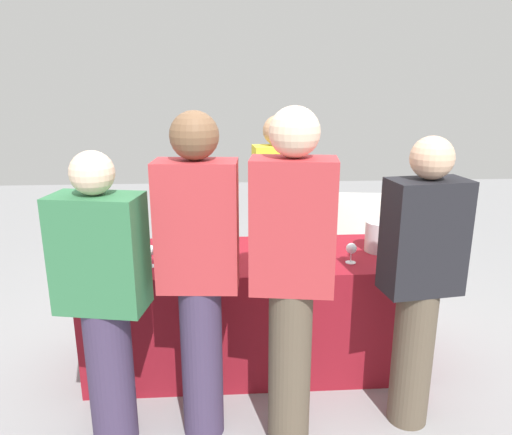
{
  "coord_description": "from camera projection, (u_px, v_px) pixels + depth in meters",
  "views": [
    {
      "loc": [
        -0.19,
        -2.95,
        1.87
      ],
      "look_at": [
        0.0,
        0.0,
        1.03
      ],
      "focal_mm": 34.03,
      "sensor_mm": 36.0,
      "label": 1
    }
  ],
  "objects": [
    {
      "name": "wine_glass_5",
      "position": [
        351.0,
        249.0,
        2.98
      ],
      "size": [
        0.07,
        0.07,
        0.13
      ],
      "color": "silver",
      "rests_on": "tasting_table"
    },
    {
      "name": "ice_bucket",
      "position": [
        379.0,
        236.0,
        3.19
      ],
      "size": [
        0.19,
        0.19,
        0.2
      ],
      "primitive_type": "cylinder",
      "color": "silver",
      "rests_on": "tasting_table"
    },
    {
      "name": "wine_glass_4",
      "position": [
        322.0,
        243.0,
        3.06
      ],
      "size": [
        0.07,
        0.07,
        0.14
      ],
      "color": "silver",
      "rests_on": "tasting_table"
    },
    {
      "name": "wine_bottle_0",
      "position": [
        129.0,
        236.0,
        3.19
      ],
      "size": [
        0.07,
        0.07,
        0.31
      ],
      "color": "black",
      "rests_on": "tasting_table"
    },
    {
      "name": "server_pouring",
      "position": [
        277.0,
        213.0,
        3.67
      ],
      "size": [
        0.37,
        0.23,
        1.62
      ],
      "rotation": [
        0.0,
        0.0,
        3.26
      ],
      "color": "brown",
      "rests_on": "ground_plane"
    },
    {
      "name": "wine_glass_0",
      "position": [
        129.0,
        253.0,
        2.88
      ],
      "size": [
        0.07,
        0.07,
        0.14
      ],
      "color": "silver",
      "rests_on": "tasting_table"
    },
    {
      "name": "guest_2",
      "position": [
        292.0,
        272.0,
        2.37
      ],
      "size": [
        0.43,
        0.28,
        1.76
      ],
      "rotation": [
        0.0,
        0.0,
        -0.15
      ],
      "color": "brown",
      "rests_on": "ground_plane"
    },
    {
      "name": "wine_bottle_2",
      "position": [
        199.0,
        230.0,
        3.26
      ],
      "size": [
        0.08,
        0.08,
        0.32
      ],
      "color": "black",
      "rests_on": "tasting_table"
    },
    {
      "name": "wine_glass_2",
      "position": [
        232.0,
        246.0,
        3.03
      ],
      "size": [
        0.07,
        0.07,
        0.13
      ],
      "color": "silver",
      "rests_on": "tasting_table"
    },
    {
      "name": "wine_glass_1",
      "position": [
        151.0,
        251.0,
        2.92
      ],
      "size": [
        0.06,
        0.06,
        0.13
      ],
      "color": "silver",
      "rests_on": "tasting_table"
    },
    {
      "name": "wine_bottle_1",
      "position": [
        168.0,
        234.0,
        3.2
      ],
      "size": [
        0.07,
        0.07,
        0.31
      ],
      "color": "black",
      "rests_on": "tasting_table"
    },
    {
      "name": "wine_bottle_4",
      "position": [
        317.0,
        231.0,
        3.22
      ],
      "size": [
        0.07,
        0.07,
        0.33
      ],
      "color": "black",
      "rests_on": "tasting_table"
    },
    {
      "name": "wine_bottle_3",
      "position": [
        287.0,
        232.0,
        3.22
      ],
      "size": [
        0.08,
        0.08,
        0.33
      ],
      "color": "black",
      "rests_on": "tasting_table"
    },
    {
      "name": "ground_plane",
      "position": [
        256.0,
        360.0,
        3.36
      ],
      "size": [
        12.0,
        12.0,
        0.0
      ],
      "primitive_type": "plane",
      "color": "gray"
    },
    {
      "name": "guest_0",
      "position": [
        104.0,
        297.0,
        2.41
      ],
      "size": [
        0.47,
        0.31,
        1.56
      ],
      "rotation": [
        0.0,
        0.0,
        -0.19
      ],
      "color": "#3F3351",
      "rests_on": "ground_plane"
    },
    {
      "name": "wine_glass_3",
      "position": [
        281.0,
        248.0,
        2.97
      ],
      "size": [
        0.07,
        0.07,
        0.14
      ],
      "color": "silver",
      "rests_on": "tasting_table"
    },
    {
      "name": "tasting_table",
      "position": [
        256.0,
        309.0,
        3.25
      ],
      "size": [
        2.15,
        0.75,
        0.78
      ],
      "primitive_type": "cube",
      "color": "maroon",
      "rests_on": "ground_plane"
    },
    {
      "name": "guest_1",
      "position": [
        199.0,
        270.0,
        2.43
      ],
      "size": [
        0.41,
        0.25,
        1.74
      ],
      "rotation": [
        0.0,
        0.0,
        -0.08
      ],
      "color": "#3F3351",
      "rests_on": "ground_plane"
    },
    {
      "name": "menu_board",
      "position": [
        364.0,
        245.0,
        4.26
      ],
      "size": [
        0.53,
        0.1,
        0.94
      ],
      "primitive_type": "cube",
      "rotation": [
        0.0,
        0.0,
        -0.13
      ],
      "color": "white",
      "rests_on": "ground_plane"
    },
    {
      "name": "guest_3",
      "position": [
        420.0,
        278.0,
        2.54
      ],
      "size": [
        0.42,
        0.27,
        1.61
      ],
      "rotation": [
        0.0,
        0.0,
        0.14
      ],
      "color": "brown",
      "rests_on": "ground_plane"
    }
  ]
}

